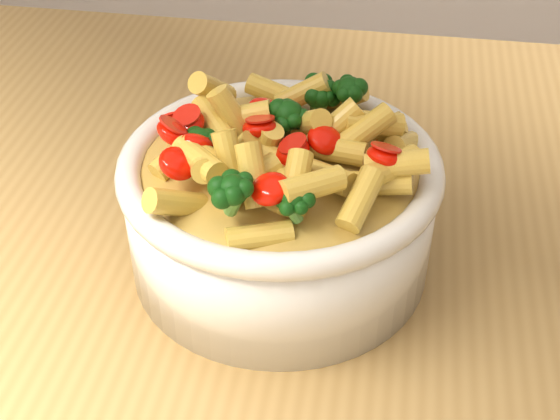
# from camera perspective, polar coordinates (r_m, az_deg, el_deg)

# --- Properties ---
(table) EXTENTS (1.20, 0.80, 0.90)m
(table) POSITION_cam_1_polar(r_m,az_deg,el_deg) (0.64, 0.52, -10.73)
(table) COLOR #A88148
(table) RESTS_ON ground
(serving_bowl) EXTENTS (0.22, 0.22, 0.09)m
(serving_bowl) POSITION_cam_1_polar(r_m,az_deg,el_deg) (0.54, -0.00, 0.10)
(serving_bowl) COLOR white
(serving_bowl) RESTS_ON table
(pasta_salad) EXTENTS (0.17, 0.17, 0.04)m
(pasta_salad) POSITION_cam_1_polar(r_m,az_deg,el_deg) (0.51, -0.00, 5.28)
(pasta_salad) COLOR #F5C74D
(pasta_salad) RESTS_ON serving_bowl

